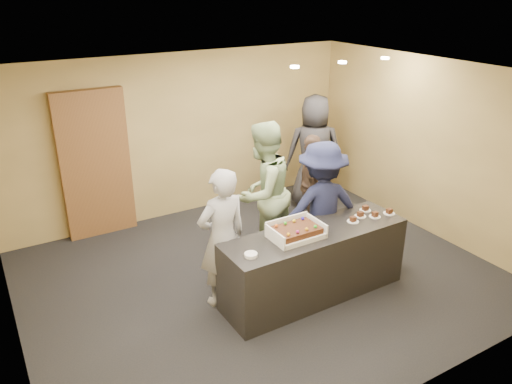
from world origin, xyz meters
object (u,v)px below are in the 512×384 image
at_px(plate_stack, 251,255).
at_px(person_navy_man, 321,208).
at_px(cake_box, 295,233).
at_px(person_server_grey, 222,238).
at_px(person_dark_suit, 314,152).
at_px(sheet_cake, 296,230).
at_px(serving_counter, 314,263).
at_px(person_sage_man, 263,193).
at_px(storage_cabinet, 95,165).
at_px(person_brown_extra, 311,185).

distance_m(plate_stack, person_navy_man, 1.57).
relative_size(cake_box, person_server_grey, 0.35).
bearing_deg(person_dark_suit, sheet_cake, 78.86).
relative_size(serving_counter, person_sage_man, 1.19).
height_order(storage_cabinet, cake_box, storage_cabinet).
height_order(storage_cabinet, person_dark_suit, storage_cabinet).
distance_m(person_sage_man, person_brown_extra, 1.11).
bearing_deg(person_server_grey, person_dark_suit, -149.29).
xyz_separation_m(person_sage_man, person_navy_man, (0.53, -0.64, -0.09)).
xyz_separation_m(serving_counter, person_brown_extra, (0.99, 1.43, 0.36)).
distance_m(storage_cabinet, person_brown_extra, 3.30).
bearing_deg(person_navy_man, cake_box, 44.92).
distance_m(storage_cabinet, person_dark_suit, 3.60).
height_order(person_sage_man, person_brown_extra, person_sage_man).
relative_size(person_sage_man, person_dark_suit, 1.02).
bearing_deg(person_brown_extra, serving_counter, 1.02).
relative_size(cake_box, person_brown_extra, 0.38).
xyz_separation_m(plate_stack, person_server_grey, (-0.07, 0.56, -0.04)).
height_order(plate_stack, person_brown_extra, person_brown_extra).
distance_m(serving_counter, storage_cabinet, 3.67).
bearing_deg(sheet_cake, person_brown_extra, 48.20).
bearing_deg(sheet_cake, person_sage_man, 78.62).
xyz_separation_m(serving_counter, storage_cabinet, (-1.84, 3.10, 0.69)).
relative_size(plate_stack, person_navy_man, 0.08).
xyz_separation_m(person_server_grey, person_sage_man, (0.98, 0.69, 0.12)).
height_order(sheet_cake, person_brown_extra, person_brown_extra).
relative_size(person_server_grey, person_sage_man, 0.88).
height_order(person_navy_man, person_dark_suit, person_dark_suit).
distance_m(person_server_grey, person_navy_man, 1.51).
bearing_deg(plate_stack, sheet_cake, 9.35).
relative_size(sheet_cake, person_dark_suit, 0.27).
relative_size(sheet_cake, plate_stack, 3.58).
bearing_deg(sheet_cake, person_dark_suit, 49.32).
bearing_deg(cake_box, person_navy_man, 32.47).
distance_m(serving_counter, person_dark_suit, 2.87).
distance_m(plate_stack, person_sage_man, 1.55).
relative_size(sheet_cake, person_sage_man, 0.26).
distance_m(sheet_cake, person_server_grey, 0.88).
height_order(sheet_cake, person_server_grey, person_server_grey).
bearing_deg(storage_cabinet, serving_counter, -59.29).
bearing_deg(cake_box, storage_cabinet, 116.75).
distance_m(serving_counter, cake_box, 0.57).
distance_m(storage_cabinet, person_navy_man, 3.48).
distance_m(serving_counter, plate_stack, 1.09).
xyz_separation_m(storage_cabinet, person_navy_man, (2.30, -2.59, -0.23)).
bearing_deg(storage_cabinet, plate_stack, -74.92).
relative_size(plate_stack, person_server_grey, 0.08).
height_order(serving_counter, sheet_cake, sheet_cake).
bearing_deg(storage_cabinet, person_server_grey, -73.22).
bearing_deg(plate_stack, person_navy_man, 23.16).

